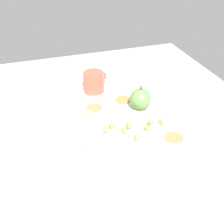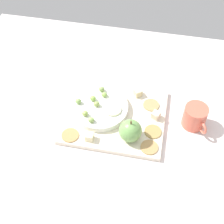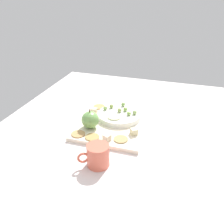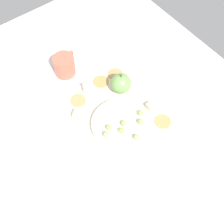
{
  "view_description": "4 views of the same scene",
  "coord_description": "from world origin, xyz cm",
  "px_view_note": "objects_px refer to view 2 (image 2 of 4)",
  "views": [
    {
      "loc": [
        -79.16,
        30.04,
        62.17
      ],
      "look_at": [
        1.92,
        2.96,
        8.63
      ],
      "focal_mm": 52.57,
      "sensor_mm": 36.0,
      "label": 1
    },
    {
      "loc": [
        11.22,
        -65.35,
        88.81
      ],
      "look_at": [
        -1.25,
        -1.8,
        9.03
      ],
      "focal_mm": 52.0,
      "sensor_mm": 36.0,
      "label": 2
    },
    {
      "loc": [
        85.24,
        26.08,
        57.93
      ],
      "look_at": [
        -3.46,
        -1.67,
        9.2
      ],
      "focal_mm": 39.53,
      "sensor_mm": 36.0,
      "label": 3
    },
    {
      "loc": [
        -46.06,
        34.78,
        96.52
      ],
      "look_at": [
        -1.13,
        0.84,
        8.18
      ],
      "focal_mm": 52.45,
      "sensor_mm": 36.0,
      "label": 4
    }
  ],
  "objects_px": {
    "platter": "(115,116)",
    "grape_5": "(93,98)",
    "cracker_3": "(149,147)",
    "grape_1": "(91,120)",
    "cracker_1": "(153,132)",
    "cheese_cube_1": "(138,93)",
    "cup": "(195,117)",
    "apple_slice_0": "(113,108)",
    "grape_6": "(97,104)",
    "cracker_2": "(151,105)",
    "serving_dish": "(100,108)",
    "grape_3": "(85,114)",
    "apple_whole": "(130,131)",
    "cheese_cube_0": "(156,115)",
    "cheese_cube_2": "(90,137)",
    "grape_2": "(78,101)",
    "grape_0": "(102,89)",
    "cracker_0": "(70,135)",
    "grape_4": "(104,95)"
  },
  "relations": [
    {
      "from": "platter",
      "to": "grape_5",
      "type": "distance_m",
      "value": 0.09
    },
    {
      "from": "cracker_3",
      "to": "grape_1",
      "type": "height_order",
      "value": "grape_1"
    },
    {
      "from": "cracker_1",
      "to": "cracker_3",
      "type": "relative_size",
      "value": 1.0
    },
    {
      "from": "cheese_cube_1",
      "to": "cup",
      "type": "bearing_deg",
      "value": -21.68
    },
    {
      "from": "cracker_3",
      "to": "apple_slice_0",
      "type": "xyz_separation_m",
      "value": [
        -0.13,
        0.11,
        0.02
      ]
    },
    {
      "from": "cup",
      "to": "grape_6",
      "type": "bearing_deg",
      "value": -177.13
    },
    {
      "from": "cracker_1",
      "to": "cracker_2",
      "type": "relative_size",
      "value": 1.0
    },
    {
      "from": "serving_dish",
      "to": "grape_3",
      "type": "relative_size",
      "value": 9.43
    },
    {
      "from": "cheese_cube_1",
      "to": "cracker_2",
      "type": "xyz_separation_m",
      "value": [
        0.05,
        -0.04,
        -0.01
      ]
    },
    {
      "from": "apple_whole",
      "to": "cheese_cube_1",
      "type": "relative_size",
      "value": 2.9
    },
    {
      "from": "grape_6",
      "to": "grape_3",
      "type": "bearing_deg",
      "value": -120.96
    },
    {
      "from": "cheese_cube_0",
      "to": "cheese_cube_2",
      "type": "distance_m",
      "value": 0.23
    },
    {
      "from": "platter",
      "to": "cup",
      "type": "relative_size",
      "value": 3.32
    },
    {
      "from": "cheese_cube_1",
      "to": "cracker_1",
      "type": "distance_m",
      "value": 0.16
    },
    {
      "from": "grape_2",
      "to": "cracker_1",
      "type": "bearing_deg",
      "value": -11.82
    },
    {
      "from": "cracker_1",
      "to": "grape_5",
      "type": "bearing_deg",
      "value": 160.34
    },
    {
      "from": "serving_dish",
      "to": "grape_2",
      "type": "distance_m",
      "value": 0.07
    },
    {
      "from": "cracker_1",
      "to": "cracker_3",
      "type": "distance_m",
      "value": 0.06
    },
    {
      "from": "cracker_2",
      "to": "grape_2",
      "type": "xyz_separation_m",
      "value": [
        -0.24,
        -0.05,
        0.03
      ]
    },
    {
      "from": "cracker_2",
      "to": "grape_2",
      "type": "bearing_deg",
      "value": -166.89
    },
    {
      "from": "grape_1",
      "to": "grape_5",
      "type": "height_order",
      "value": "same"
    },
    {
      "from": "cracker_2",
      "to": "cracker_3",
      "type": "distance_m",
      "value": 0.17
    },
    {
      "from": "cheese_cube_2",
      "to": "cracker_2",
      "type": "bearing_deg",
      "value": 45.28
    },
    {
      "from": "grape_0",
      "to": "cracker_3",
      "type": "bearing_deg",
      "value": -44.18
    },
    {
      "from": "cheese_cube_2",
      "to": "grape_3",
      "type": "distance_m",
      "value": 0.08
    },
    {
      "from": "platter",
      "to": "serving_dish",
      "type": "distance_m",
      "value": 0.06
    },
    {
      "from": "cheese_cube_0",
      "to": "cracker_1",
      "type": "height_order",
      "value": "cheese_cube_0"
    },
    {
      "from": "cheese_cube_0",
      "to": "grape_1",
      "type": "relative_size",
      "value": 1.23
    },
    {
      "from": "grape_3",
      "to": "grape_5",
      "type": "distance_m",
      "value": 0.07
    },
    {
      "from": "cup",
      "to": "cheese_cube_0",
      "type": "bearing_deg",
      "value": -175.7
    },
    {
      "from": "cheese_cube_0",
      "to": "cheese_cube_2",
      "type": "height_order",
      "value": "same"
    },
    {
      "from": "cheese_cube_2",
      "to": "cracker_3",
      "type": "height_order",
      "value": "cheese_cube_2"
    },
    {
      "from": "apple_whole",
      "to": "platter",
      "type": "bearing_deg",
      "value": 128.02
    },
    {
      "from": "cheese_cube_2",
      "to": "grape_1",
      "type": "bearing_deg",
      "value": 96.73
    },
    {
      "from": "cracker_0",
      "to": "cracker_2",
      "type": "distance_m",
      "value": 0.29
    },
    {
      "from": "cheese_cube_2",
      "to": "cracker_3",
      "type": "xyz_separation_m",
      "value": [
        0.18,
        0.0,
        -0.01
      ]
    },
    {
      "from": "grape_2",
      "to": "grape_3",
      "type": "xyz_separation_m",
      "value": [
        0.03,
        -0.05,
        -0.0
      ]
    },
    {
      "from": "platter",
      "to": "apple_whole",
      "type": "relative_size",
      "value": 4.64
    },
    {
      "from": "grape_0",
      "to": "grape_4",
      "type": "relative_size",
      "value": 1.0
    },
    {
      "from": "cracker_1",
      "to": "cracker_3",
      "type": "height_order",
      "value": "same"
    },
    {
      "from": "cracker_1",
      "to": "grape_0",
      "type": "bearing_deg",
      "value": 147.55
    },
    {
      "from": "grape_3",
      "to": "apple_slice_0",
      "type": "xyz_separation_m",
      "value": [
        0.08,
        0.04,
        -0.01
      ]
    },
    {
      "from": "cheese_cube_2",
      "to": "grape_6",
      "type": "xyz_separation_m",
      "value": [
        -0.0,
        0.12,
        0.02
      ]
    },
    {
      "from": "grape_5",
      "to": "cup",
      "type": "bearing_deg",
      "value": -1.05
    },
    {
      "from": "grape_5",
      "to": "platter",
      "type": "bearing_deg",
      "value": -19.99
    },
    {
      "from": "platter",
      "to": "cheese_cube_2",
      "type": "height_order",
      "value": "cheese_cube_2"
    },
    {
      "from": "cracker_1",
      "to": "cracker_3",
      "type": "xyz_separation_m",
      "value": [
        -0.0,
        -0.06,
        0.0
      ]
    },
    {
      "from": "serving_dish",
      "to": "cracker_3",
      "type": "height_order",
      "value": "serving_dish"
    },
    {
      "from": "grape_0",
      "to": "grape_6",
      "type": "height_order",
      "value": "same"
    },
    {
      "from": "cheese_cube_2",
      "to": "grape_0",
      "type": "bearing_deg",
      "value": 90.58
    }
  ]
}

